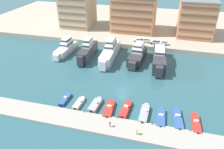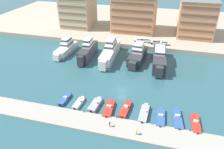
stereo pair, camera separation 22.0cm
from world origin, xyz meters
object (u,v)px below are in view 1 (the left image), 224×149
(motorboat_cream_left, at_px, (79,103))
(motorboat_blue_mid_right, at_px, (161,117))
(motorboat_grey_center_right, at_px, (144,113))
(car_silver_mid_left, at_px, (155,42))
(pedestrian_mid_deck, at_px, (110,123))
(motorboat_red_far_right, at_px, (196,123))
(yacht_charcoal_left, at_px, (88,51))
(car_white_left, at_px, (146,40))
(motorboat_grey_mid_left, at_px, (95,105))
(motorboat_red_center_left, at_px, (109,109))
(car_white_far_left, at_px, (139,40))
(yacht_white_far_left, at_px, (66,48))
(motorboat_blue_right, at_px, (177,118))
(motorboat_red_center, at_px, (126,109))
(pedestrian_near_edge, at_px, (137,131))
(yacht_charcoal_center_left, at_px, (137,55))
(motorboat_blue_far_left, at_px, (65,99))
(car_white_center_left, at_px, (163,42))
(yacht_white_mid_left, at_px, (110,52))
(yacht_charcoal_center, at_px, (159,58))

(motorboat_cream_left, height_order, motorboat_blue_mid_right, motorboat_cream_left)
(motorboat_grey_center_right, bearing_deg, car_silver_mid_left, 91.96)
(pedestrian_mid_deck, bearing_deg, motorboat_red_far_right, 18.01)
(yacht_charcoal_left, distance_m, motorboat_cream_left, 30.06)
(motorboat_blue_mid_right, distance_m, car_white_left, 46.82)
(motorboat_grey_mid_left, relative_size, motorboat_red_center_left, 0.87)
(motorboat_red_center_left, xyz_separation_m, car_white_far_left, (0.69, 45.53, 2.49))
(yacht_white_far_left, xyz_separation_m, car_white_left, (30.51, 15.31, 0.80))
(motorboat_cream_left, xyz_separation_m, motorboat_blue_right, (26.02, 0.59, -0.07))
(motorboat_cream_left, relative_size, motorboat_blue_right, 0.67)
(motorboat_red_center, xyz_separation_m, pedestrian_near_edge, (4.20, -8.11, 1.01))
(motorboat_red_far_right, bearing_deg, car_white_left, 111.31)
(yacht_charcoal_center_left, bearing_deg, motorboat_blue_far_left, -116.76)
(yacht_white_far_left, height_order, motorboat_blue_far_left, yacht_white_far_left)
(car_white_center_left, bearing_deg, pedestrian_mid_deck, -100.17)
(car_white_far_left, bearing_deg, motorboat_cream_left, -101.58)
(yacht_charcoal_center_left, xyz_separation_m, car_white_left, (1.45, 14.55, 0.62))
(motorboat_cream_left, xyz_separation_m, motorboat_red_center, (12.86, 0.64, 0.03))
(motorboat_red_center, height_order, motorboat_grey_center_right, motorboat_red_center)
(car_white_center_left, relative_size, pedestrian_near_edge, 2.54)
(motorboat_cream_left, height_order, motorboat_red_center_left, motorboat_red_center_left)
(motorboat_red_center, distance_m, car_white_center_left, 44.89)
(yacht_white_far_left, height_order, motorboat_blue_mid_right, yacht_white_far_left)
(motorboat_cream_left, bearing_deg, motorboat_blue_right, 1.30)
(motorboat_blue_far_left, height_order, motorboat_blue_right, motorboat_blue_right)
(yacht_white_mid_left, bearing_deg, car_white_far_left, 59.42)
(motorboat_blue_far_left, height_order, motorboat_red_center, motorboat_red_center)
(yacht_white_mid_left, xyz_separation_m, motorboat_red_center_left, (8.09, -30.66, -2.30))
(motorboat_red_center, bearing_deg, motorboat_cream_left, -177.15)
(motorboat_grey_mid_left, bearing_deg, pedestrian_mid_deck, -49.29)
(yacht_charcoal_center_left, bearing_deg, pedestrian_near_edge, -81.11)
(car_white_far_left, bearing_deg, motorboat_red_center_left, -90.87)
(yacht_white_mid_left, bearing_deg, motorboat_blue_right, -49.50)
(yacht_charcoal_center, distance_m, motorboat_blue_far_left, 37.57)
(motorboat_cream_left, height_order, motorboat_red_far_right, motorboat_cream_left)
(yacht_charcoal_left, relative_size, car_white_left, 4.18)
(yacht_white_mid_left, xyz_separation_m, motorboat_red_far_right, (29.85, -30.61, -2.38))
(yacht_charcoal_center, relative_size, motorboat_cream_left, 3.65)
(yacht_charcoal_center_left, bearing_deg, yacht_charcoal_center, -9.29)
(yacht_white_far_left, xyz_separation_m, motorboat_red_center_left, (26.64, -30.62, -1.70))
(car_white_far_left, relative_size, car_white_center_left, 1.00)
(pedestrian_near_edge, bearing_deg, car_white_center_left, 86.98)
(motorboat_blue_mid_right, bearing_deg, pedestrian_near_edge, -123.55)
(yacht_charcoal_center_left, xyz_separation_m, motorboat_cream_left, (-11.01, -31.19, -1.87))
(motorboat_grey_center_right, relative_size, car_white_left, 1.90)
(yacht_charcoal_center_left, bearing_deg, motorboat_red_center_left, -94.40)
(motorboat_red_center, relative_size, motorboat_blue_right, 0.88)
(car_white_far_left, bearing_deg, motorboat_red_far_right, -65.14)
(yacht_charcoal_center_left, height_order, pedestrian_near_edge, yacht_charcoal_center_left)
(car_white_center_left, bearing_deg, motorboat_red_far_right, -76.84)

